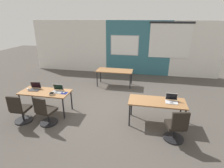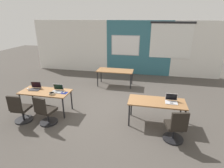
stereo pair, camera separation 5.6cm
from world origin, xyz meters
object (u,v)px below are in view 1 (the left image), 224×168
at_px(desk_near_left, 45,93).
at_px(laptop_near_right_end, 172,100).
at_px(chair_near_left_inner, 46,113).
at_px(snack_bowl, 52,94).
at_px(mouse_near_left_inner, 64,93).
at_px(chair_near_right_end, 176,128).
at_px(laptop_near_left_inner, 57,90).
at_px(desk_far_center, 115,71).
at_px(chair_near_left_end, 20,111).
at_px(desk_near_right, 157,103).
at_px(laptop_near_left_end, 35,88).
at_px(mouse_near_left_end, 28,89).

distance_m(desk_near_left, laptop_near_right_end, 3.90).
height_order(chair_near_left_inner, snack_bowl, chair_near_left_inner).
height_order(chair_near_left_inner, laptop_near_right_end, laptop_near_right_end).
distance_m(mouse_near_left_inner, snack_bowl, 0.36).
bearing_deg(chair_near_right_end, laptop_near_left_inner, -24.18).
height_order(desk_near_left, desk_far_center, same).
bearing_deg(chair_near_left_end, desk_near_right, -171.90).
relative_size(desk_near_right, desk_far_center, 1.00).
bearing_deg(desk_near_right, chair_near_left_inner, -167.27).
distance_m(desk_near_right, desk_far_center, 3.30).
xyz_separation_m(laptop_near_left_end, mouse_near_left_inner, (1.06, -0.09, -0.03)).
height_order(laptop_near_left_inner, chair_near_left_inner, laptop_near_left_inner).
relative_size(mouse_near_left_inner, snack_bowl, 0.62).
relative_size(laptop_near_left_inner, chair_near_right_end, 0.38).
xyz_separation_m(chair_near_left_inner, chair_near_right_end, (3.58, -0.03, 0.00)).
bearing_deg(chair_near_left_inner, mouse_near_left_end, -25.76).
height_order(desk_far_center, chair_near_left_end, chair_near_left_end).
distance_m(laptop_near_left_end, laptop_near_left_inner, 0.81).
bearing_deg(chair_near_right_end, mouse_near_left_end, -21.23).
distance_m(chair_near_left_end, laptop_near_left_inner, 1.21).
distance_m(desk_near_right, laptop_near_right_end, 0.41).
xyz_separation_m(desk_near_left, desk_far_center, (1.75, 2.80, 0.00)).
xyz_separation_m(mouse_near_left_inner, chair_near_right_end, (3.31, -0.73, -0.36)).
height_order(chair_near_left_end, laptop_near_left_inner, laptop_near_left_inner).
distance_m(desk_far_center, laptop_near_left_inner, 3.06).
relative_size(laptop_near_right_end, snack_bowl, 1.87).
bearing_deg(chair_near_left_inner, snack_bowl, -74.82).
bearing_deg(snack_bowl, laptop_near_right_end, 3.45).
xyz_separation_m(desk_far_center, chair_near_left_end, (-2.15, -3.55, -0.28)).
relative_size(laptop_near_left_end, snack_bowl, 2.03).
relative_size(desk_near_right, mouse_near_left_end, 15.49).
xyz_separation_m(desk_near_left, desk_near_right, (3.50, 0.00, 0.00)).
bearing_deg(desk_near_right, laptop_near_right_end, 3.77).
bearing_deg(laptop_near_left_end, mouse_near_left_end, -179.08).
relative_size(laptop_near_right_end, chair_near_right_end, 0.36).
xyz_separation_m(laptop_near_left_inner, chair_near_left_inner, (-0.01, -0.76, -0.39)).
relative_size(chair_near_left_inner, laptop_near_right_end, 2.77).
bearing_deg(desk_near_left, chair_near_left_inner, -61.07).
bearing_deg(desk_near_right, chair_near_left_end, -169.06).
height_order(desk_far_center, laptop_near_right_end, laptop_near_right_end).
bearing_deg(laptop_near_right_end, snack_bowl, -176.17).
distance_m(desk_near_left, desk_far_center, 3.30).
xyz_separation_m(mouse_near_left_end, chair_near_left_inner, (1.04, -0.75, -0.36)).
distance_m(desk_far_center, laptop_near_right_end, 3.51).
relative_size(desk_near_left, chair_near_right_end, 1.74).
bearing_deg(chair_near_left_end, chair_near_right_end, 177.38).
distance_m(mouse_near_left_end, snack_bowl, 1.02).
bearing_deg(laptop_near_left_end, mouse_near_left_inner, -11.53).
relative_size(mouse_near_left_end, mouse_near_left_inner, 0.94).
bearing_deg(desk_far_center, snack_bowl, -115.22).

